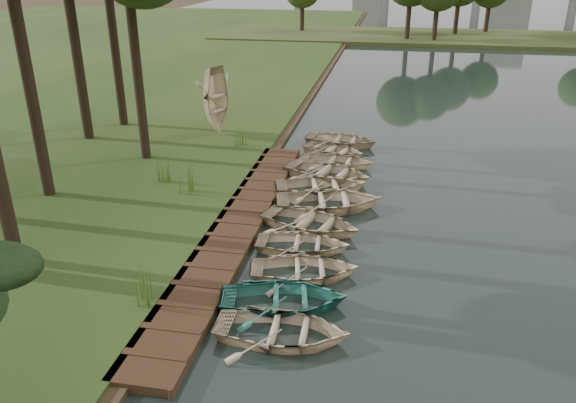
% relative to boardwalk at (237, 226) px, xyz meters
% --- Properties ---
extents(ground, '(300.00, 300.00, 0.00)m').
position_rel_boardwalk_xyz_m(ground, '(1.60, 0.00, -0.15)').
color(ground, '#3D2F1D').
extents(boardwalk, '(1.60, 16.00, 0.30)m').
position_rel_boardwalk_xyz_m(boardwalk, '(0.00, 0.00, 0.00)').
color(boardwalk, '#3B2616').
rests_on(boardwalk, ground).
extents(peninsula, '(50.00, 14.00, 0.45)m').
position_rel_boardwalk_xyz_m(peninsula, '(9.60, 50.00, 0.08)').
color(peninsula, '#3C461F').
rests_on(peninsula, ground).
extents(rowboat_0, '(3.36, 2.45, 0.68)m').
position_rel_boardwalk_xyz_m(rowboat_0, '(2.65, -5.59, 0.24)').
color(rowboat_0, beige).
rests_on(rowboat_0, water).
extents(rowboat_1, '(3.75, 2.99, 0.70)m').
position_rel_boardwalk_xyz_m(rowboat_1, '(2.44, -4.26, 0.25)').
color(rowboat_1, '#2F8374').
rests_on(rowboat_1, water).
extents(rowboat_2, '(3.51, 2.81, 0.65)m').
position_rel_boardwalk_xyz_m(rowboat_2, '(2.72, -2.63, 0.22)').
color(rowboat_2, beige).
rests_on(rowboat_2, water).
extents(rowboat_3, '(3.10, 2.30, 0.62)m').
position_rel_boardwalk_xyz_m(rowboat_3, '(2.41, -1.09, 0.21)').
color(rowboat_3, beige).
rests_on(rowboat_3, water).
extents(rowboat_4, '(4.04, 3.38, 0.72)m').
position_rel_boardwalk_xyz_m(rowboat_4, '(2.45, 0.43, 0.26)').
color(rowboat_4, beige).
rests_on(rowboat_4, water).
extents(rowboat_5, '(4.43, 3.60, 0.81)m').
position_rel_boardwalk_xyz_m(rowboat_5, '(2.84, 2.25, 0.30)').
color(rowboat_5, beige).
rests_on(rowboat_5, water).
extents(rowboat_6, '(4.13, 3.42, 0.74)m').
position_rel_boardwalk_xyz_m(rowboat_6, '(2.37, 3.72, 0.27)').
color(rowboat_6, beige).
rests_on(rowboat_6, water).
extents(rowboat_7, '(4.35, 3.66, 0.77)m').
position_rel_boardwalk_xyz_m(rowboat_7, '(2.44, 5.23, 0.28)').
color(rowboat_7, beige).
rests_on(rowboat_7, water).
extents(rowboat_8, '(3.47, 2.64, 0.67)m').
position_rel_boardwalk_xyz_m(rowboat_8, '(2.64, 6.77, 0.24)').
color(rowboat_8, beige).
rests_on(rowboat_8, water).
extents(rowboat_9, '(3.53, 3.03, 0.62)m').
position_rel_boardwalk_xyz_m(rowboat_9, '(2.34, 8.38, 0.21)').
color(rowboat_9, beige).
rests_on(rowboat_9, water).
extents(rowboat_10, '(3.81, 2.97, 0.72)m').
position_rel_boardwalk_xyz_m(rowboat_10, '(2.54, 9.81, 0.26)').
color(rowboat_10, beige).
rests_on(rowboat_10, water).
extents(stored_rowboat, '(4.07, 3.53, 0.70)m').
position_rel_boardwalk_xyz_m(stored_rowboat, '(-3.67, 9.74, 0.50)').
color(stored_rowboat, beige).
rests_on(stored_rowboat, bank).
extents(reeds_0, '(0.60, 0.60, 1.05)m').
position_rel_boardwalk_xyz_m(reeds_0, '(-1.00, -5.08, 0.68)').
color(reeds_0, '#3F661E').
rests_on(reeds_0, bank).
extents(reeds_1, '(0.60, 0.60, 1.02)m').
position_rel_boardwalk_xyz_m(reeds_1, '(-2.61, 2.25, 0.66)').
color(reeds_1, '#3F661E').
rests_on(reeds_1, bank).
extents(reeds_2, '(0.60, 0.60, 1.09)m').
position_rel_boardwalk_xyz_m(reeds_2, '(-3.93, 3.16, 0.70)').
color(reeds_2, '#3F661E').
rests_on(reeds_2, bank).
extents(reeds_3, '(0.60, 0.60, 1.03)m').
position_rel_boardwalk_xyz_m(reeds_3, '(-2.09, 8.12, 0.66)').
color(reeds_3, '#3F661E').
rests_on(reeds_3, bank).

